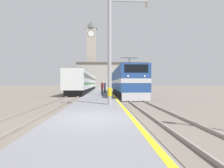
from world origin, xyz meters
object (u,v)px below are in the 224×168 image
locomotive_train (125,82)px  second_waiting_passenger (102,88)px  passenger_train (86,82)px  person_on_platform (105,87)px  catenary_mast (111,47)px  clock_tower (91,52)px

locomotive_train → second_waiting_passenger: locomotive_train is taller
passenger_train → person_on_platform: passenger_train is taller
locomotive_train → catenary_mast: catenary_mast is taller
passenger_train → catenary_mast: (4.46, -27.52, 2.30)m
clock_tower → person_on_platform: bearing=-83.9°
catenary_mast → person_on_platform: catenary_mast is taller
passenger_train → catenary_mast: bearing=-80.8°
locomotive_train → person_on_platform: 4.25m
clock_tower → catenary_mast: bearing=-85.1°
locomotive_train → clock_tower: (-8.58, 56.33, 14.36)m
passenger_train → catenary_mast: catenary_mast is taller
locomotive_train → second_waiting_passenger: bearing=-131.8°
locomotive_train → person_on_platform: (-2.87, 3.03, -0.79)m
second_waiting_passenger → clock_tower: bearing=95.1°
locomotive_train → passenger_train: locomotive_train is taller
second_waiting_passenger → clock_tower: 62.10m
catenary_mast → second_waiting_passenger: size_ratio=4.75×
clock_tower → passenger_train: bearing=-87.9°
catenary_mast → person_on_platform: (-0.28, 16.00, -3.20)m
locomotive_train → clock_tower: size_ratio=0.59×
catenary_mast → second_waiting_passenger: catenary_mast is taller
person_on_platform → second_waiting_passenger: person_on_platform is taller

